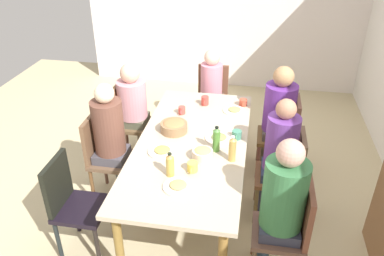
{
  "coord_description": "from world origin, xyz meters",
  "views": [
    {
      "loc": [
        2.95,
        0.52,
        2.62
      ],
      "look_at": [
        0.0,
        0.0,
        0.88
      ],
      "focal_mm": 36.07,
      "sensor_mm": 36.0,
      "label": 1
    }
  ],
  "objects_px": {
    "chair_2": "(284,132)",
    "bowl_1": "(174,126)",
    "cup_1": "(243,103)",
    "cup_3": "(237,135)",
    "person_2": "(278,111)",
    "bottle_0": "(170,165)",
    "plate_0": "(178,186)",
    "bottle_2": "(232,149)",
    "dining_table": "(192,149)",
    "person_6": "(279,151)",
    "bowl_0": "(203,154)",
    "chair_5": "(127,119)",
    "cup_0": "(205,101)",
    "person_0": "(110,134)",
    "chair_6": "(287,172)",
    "plate_3": "(219,138)",
    "person_4": "(211,87)",
    "chair_4": "(212,97)",
    "chair_1": "(290,228)",
    "chair_3": "(72,201)",
    "cup_4": "(182,110)",
    "plate_2": "(235,110)",
    "person_1": "(282,201)",
    "plate_1": "(162,151)",
    "bottle_1": "(216,139)",
    "cup_2": "(192,167)",
    "chair_0": "(104,153)"
  },
  "relations": [
    {
      "from": "plate_3",
      "to": "bottle_1",
      "type": "bearing_deg",
      "value": -1.47
    },
    {
      "from": "plate_0",
      "to": "plate_2",
      "type": "height_order",
      "value": "same"
    },
    {
      "from": "dining_table",
      "to": "person_1",
      "type": "relative_size",
      "value": 1.68
    },
    {
      "from": "plate_0",
      "to": "bottle_2",
      "type": "relative_size",
      "value": 1.0
    },
    {
      "from": "person_0",
      "to": "person_2",
      "type": "height_order",
      "value": "person_0"
    },
    {
      "from": "chair_3",
      "to": "person_4",
      "type": "xyz_separation_m",
      "value": [
        -2.08,
        0.88,
        0.17
      ]
    },
    {
      "from": "person_6",
      "to": "bowl_0",
      "type": "xyz_separation_m",
      "value": [
        0.25,
        -0.65,
        0.06
      ]
    },
    {
      "from": "person_0",
      "to": "person_2",
      "type": "relative_size",
      "value": 1.0
    },
    {
      "from": "chair_6",
      "to": "plate_0",
      "type": "xyz_separation_m",
      "value": [
        0.66,
        -0.87,
        0.24
      ]
    },
    {
      "from": "person_0",
      "to": "cup_3",
      "type": "distance_m",
      "value": 1.19
    },
    {
      "from": "dining_table",
      "to": "chair_5",
      "type": "xyz_separation_m",
      "value": [
        -0.72,
        -0.88,
        -0.15
      ]
    },
    {
      "from": "dining_table",
      "to": "cup_0",
      "type": "distance_m",
      "value": 0.79
    },
    {
      "from": "person_4",
      "to": "cup_3",
      "type": "bearing_deg",
      "value": 17.96
    },
    {
      "from": "chair_1",
      "to": "cup_1",
      "type": "relative_size",
      "value": 7.51
    },
    {
      "from": "person_6",
      "to": "chair_0",
      "type": "bearing_deg",
      "value": -90.0
    },
    {
      "from": "bowl_0",
      "to": "bowl_1",
      "type": "relative_size",
      "value": 0.69
    },
    {
      "from": "plate_3",
      "to": "bowl_1",
      "type": "height_order",
      "value": "bowl_1"
    },
    {
      "from": "person_2",
      "to": "cup_2",
      "type": "distance_m",
      "value": 1.35
    },
    {
      "from": "bowl_1",
      "to": "chair_3",
      "type": "bearing_deg",
      "value": -37.53
    },
    {
      "from": "plate_1",
      "to": "cup_1",
      "type": "distance_m",
      "value": 1.22
    },
    {
      "from": "chair_3",
      "to": "bottle_0",
      "type": "xyz_separation_m",
      "value": [
        -0.2,
        0.79,
        0.32
      ]
    },
    {
      "from": "chair_4",
      "to": "plate_3",
      "type": "distance_m",
      "value": 1.4
    },
    {
      "from": "person_2",
      "to": "bottle_0",
      "type": "bearing_deg",
      "value": -35.29
    },
    {
      "from": "person_2",
      "to": "person_6",
      "type": "relative_size",
      "value": 1.01
    },
    {
      "from": "person_2",
      "to": "cup_4",
      "type": "height_order",
      "value": "person_2"
    },
    {
      "from": "person_0",
      "to": "cup_4",
      "type": "distance_m",
      "value": 0.79
    },
    {
      "from": "cup_0",
      "to": "person_0",
      "type": "bearing_deg",
      "value": -45.58
    },
    {
      "from": "plate_1",
      "to": "plate_3",
      "type": "distance_m",
      "value": 0.56
    },
    {
      "from": "chair_6",
      "to": "bowl_0",
      "type": "height_order",
      "value": "chair_6"
    },
    {
      "from": "chair_6",
      "to": "plate_3",
      "type": "bearing_deg",
      "value": -98.3
    },
    {
      "from": "bowl_1",
      "to": "bottle_1",
      "type": "height_order",
      "value": "bottle_1"
    },
    {
      "from": "person_4",
      "to": "bottle_1",
      "type": "bearing_deg",
      "value": 9.07
    },
    {
      "from": "chair_4",
      "to": "chair_6",
      "type": "xyz_separation_m",
      "value": [
        1.46,
        0.88,
        0.0
      ]
    },
    {
      "from": "person_0",
      "to": "plate_1",
      "type": "bearing_deg",
      "value": 69.67
    },
    {
      "from": "dining_table",
      "to": "bottle_0",
      "type": "bearing_deg",
      "value": -9.43
    },
    {
      "from": "chair_2",
      "to": "bowl_1",
      "type": "xyz_separation_m",
      "value": [
        0.56,
        -1.08,
        0.28
      ]
    },
    {
      "from": "plate_0",
      "to": "bottle_0",
      "type": "xyz_separation_m",
      "value": [
        -0.14,
        -0.1,
        0.09
      ]
    },
    {
      "from": "cup_2",
      "to": "person_2",
      "type": "bearing_deg",
      "value": 148.37
    },
    {
      "from": "chair_5",
      "to": "cup_3",
      "type": "relative_size",
      "value": 7.18
    },
    {
      "from": "cup_1",
      "to": "cup_3",
      "type": "relative_size",
      "value": 0.96
    },
    {
      "from": "chair_2",
      "to": "chair_4",
      "type": "height_order",
      "value": "same"
    },
    {
      "from": "chair_3",
      "to": "chair_1",
      "type": "bearing_deg",
      "value": 90.0
    },
    {
      "from": "plate_2",
      "to": "bowl_0",
      "type": "xyz_separation_m",
      "value": [
        0.92,
        -0.2,
        0.04
      ]
    },
    {
      "from": "plate_3",
      "to": "cup_2",
      "type": "xyz_separation_m",
      "value": [
        0.53,
        -0.16,
        0.03
      ]
    },
    {
      "from": "person_1",
      "to": "chair_6",
      "type": "distance_m",
      "value": 0.77
    },
    {
      "from": "person_1",
      "to": "plate_3",
      "type": "xyz_separation_m",
      "value": [
        -0.81,
        -0.55,
        -0.02
      ]
    },
    {
      "from": "person_1",
      "to": "chair_2",
      "type": "height_order",
      "value": "person_1"
    },
    {
      "from": "person_4",
      "to": "cup_3",
      "type": "xyz_separation_m",
      "value": [
        1.23,
        0.4,
        0.09
      ]
    },
    {
      "from": "person_6",
      "to": "plate_2",
      "type": "distance_m",
      "value": 0.81
    },
    {
      "from": "plate_2",
      "to": "chair_0",
      "type": "bearing_deg",
      "value": -60.98
    }
  ]
}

